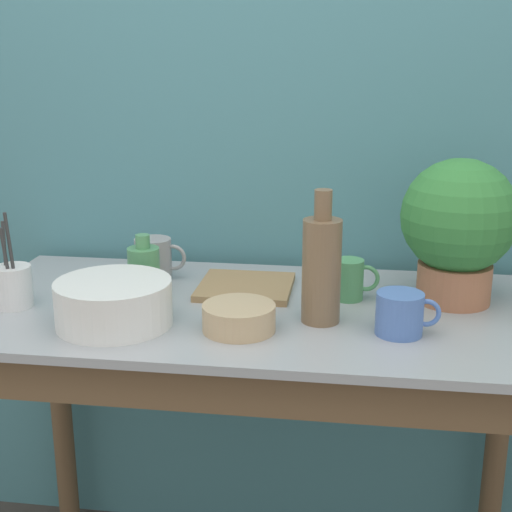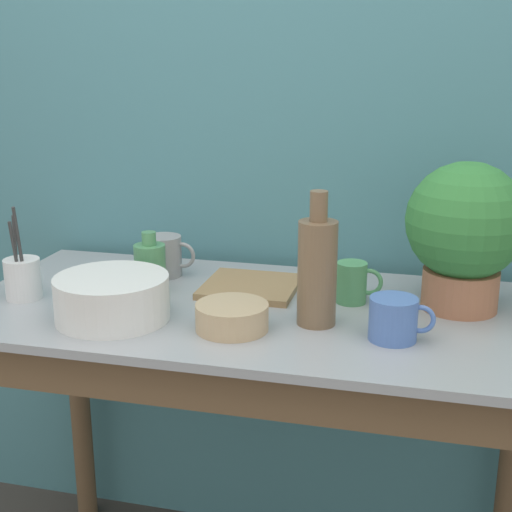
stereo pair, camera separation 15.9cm
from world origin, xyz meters
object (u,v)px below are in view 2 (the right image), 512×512
object	(u,v)px
mug_green	(353,282)
tray_board	(251,287)
bottle_tall	(317,270)
mug_grey	(165,256)
potted_plant	(465,230)
bowl_small_tan	(232,317)
bottle_short	(150,266)
mug_blue	(394,319)
bowl_wash_large	(112,298)
utensil_cup	(23,277)

from	to	relation	value
mug_green	tray_board	size ratio (longest dim) A/B	0.48
bottle_tall	tray_board	bearing A→B (deg)	136.47
mug_grey	mug_green	distance (m)	0.50
potted_plant	bowl_small_tan	bearing A→B (deg)	-151.84
mug_grey	bottle_short	bearing A→B (deg)	-85.39
bottle_tall	mug_blue	distance (m)	0.19
bowl_wash_large	tray_board	distance (m)	0.36
bottle_tall	bowl_small_tan	size ratio (longest dim) A/B	1.88
bottle_tall	utensil_cup	bearing A→B (deg)	-179.41
bowl_wash_large	mug_blue	world-z (taller)	bowl_wash_large
utensil_cup	mug_blue	bearing A→B (deg)	-2.83
mug_grey	tray_board	size ratio (longest dim) A/B	0.59
bottle_short	bowl_wash_large	bearing A→B (deg)	-91.69
tray_board	bowl_small_tan	bearing A→B (deg)	-84.13
bottle_tall	bottle_short	size ratio (longest dim) A/B	1.97
bowl_wash_large	mug_blue	size ratio (longest dim) A/B	1.87
bottle_short	utensil_cup	size ratio (longest dim) A/B	0.65
bowl_small_tan	bottle_tall	bearing A→B (deg)	24.88
utensil_cup	bottle_tall	bearing A→B (deg)	0.59
potted_plant	bottle_tall	bearing A→B (deg)	-150.11
bowl_wash_large	utensil_cup	world-z (taller)	utensil_cup
tray_board	mug_green	bearing A→B (deg)	-6.83
bottle_tall	utensil_cup	size ratio (longest dim) A/B	1.27
bottle_short	mug_green	world-z (taller)	bottle_short
bowl_small_tan	potted_plant	bearing A→B (deg)	28.16
tray_board	bottle_tall	bearing A→B (deg)	-43.53
mug_grey	utensil_cup	bearing A→B (deg)	-136.25
potted_plant	utensil_cup	distance (m)	1.02
potted_plant	bowl_wash_large	xyz separation A→B (m)	(-0.73, -0.25, -0.13)
bowl_wash_large	bottle_tall	distance (m)	0.45
bottle_short	bowl_small_tan	size ratio (longest dim) A/B	0.95
utensil_cup	bowl_small_tan	bearing A→B (deg)	-7.46
potted_plant	utensil_cup	bearing A→B (deg)	-169.81
mug_grey	bowl_small_tan	distance (m)	0.42
bottle_tall	tray_board	distance (m)	0.29
mug_blue	mug_grey	bearing A→B (deg)	154.30
mug_grey	bowl_small_tan	size ratio (longest dim) A/B	0.86
potted_plant	mug_blue	size ratio (longest dim) A/B	2.53
mug_blue	mug_grey	world-z (taller)	mug_grey
potted_plant	bottle_tall	world-z (taller)	potted_plant
bowl_wash_large	bottle_short	xyz separation A→B (m)	(0.01, 0.20, 0.01)
bowl_wash_large	mug_grey	world-z (taller)	mug_grey
bowl_wash_large	bottle_tall	world-z (taller)	bottle_tall
mug_blue	utensil_cup	bearing A→B (deg)	177.17
mug_blue	utensil_cup	xyz separation A→B (m)	(-0.86, 0.04, 0.01)
mug_green	utensil_cup	world-z (taller)	utensil_cup
mug_blue	bowl_small_tan	xyz separation A→B (m)	(-0.33, -0.03, -0.02)
potted_plant	tray_board	size ratio (longest dim) A/B	1.49
mug_grey	tray_board	distance (m)	0.26
tray_board	utensil_cup	bearing A→B (deg)	-159.41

